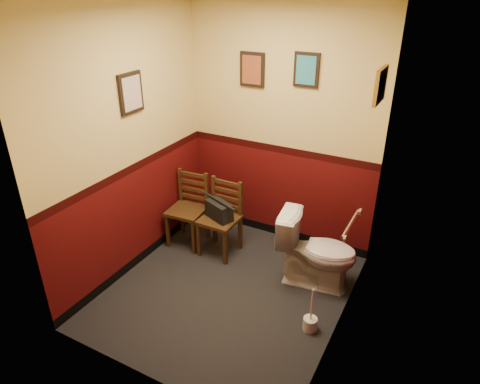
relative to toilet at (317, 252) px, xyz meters
The scene contains 16 objects.
floor 0.97m from the toilet, 143.74° to the right, with size 2.20×2.40×0.00m, color black.
wall_back 1.38m from the toilet, 136.98° to the left, with size 2.20×2.70×0.00m, color #460A0B.
wall_front 2.11m from the toilet, 112.62° to the right, with size 2.20×2.70×0.00m, color #460A0B.
wall_left 2.13m from the toilet, 163.82° to the right, with size 2.40×2.70×0.00m, color #460A0B.
wall_right 1.16m from the toilet, 54.26° to the right, with size 2.40×2.70×0.00m, color #460A0B.
grab_bar 0.72m from the toilet, 38.51° to the right, with size 0.05×0.56×0.06m.
framed_print_back_a 2.01m from the toilet, 148.66° to the left, with size 0.28×0.04×0.36m.
framed_print_back_b 1.80m from the toilet, 125.81° to the left, with size 0.26×0.04×0.34m.
framed_print_left 2.36m from the toilet, 166.62° to the right, with size 0.04×0.30×0.38m.
framed_print_right 1.71m from the toilet, 11.32° to the left, with size 0.04×0.34×0.28m.
toilet is the anchor object (origin of this frame).
toilet_brush 0.74m from the toilet, 74.20° to the right, with size 0.13×0.13×0.45m.
chair_left 1.57m from the toilet, behind, with size 0.43×0.43×0.85m.
chair_right 1.14m from the toilet, behind, with size 0.40×0.40×0.85m.
handbag 1.15m from the toilet, behind, with size 0.35×0.26×0.23m.
tp_stack 0.73m from the toilet, 139.89° to the left, with size 0.24×0.14×0.31m.
Camera 1 is at (1.70, -2.94, 2.82)m, focal length 32.00 mm.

